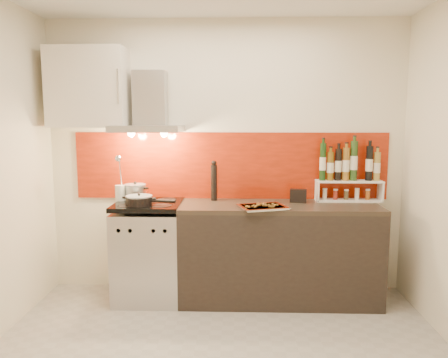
{
  "coord_description": "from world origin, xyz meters",
  "views": [
    {
      "loc": [
        0.12,
        -2.8,
        1.67
      ],
      "look_at": [
        0.0,
        0.95,
        1.15
      ],
      "focal_mm": 35.0,
      "sensor_mm": 36.0,
      "label": 1
    }
  ],
  "objects_px": {
    "counter": "(279,252)",
    "range_stove": "(149,252)",
    "baking_tray": "(263,207)",
    "stock_pot": "(135,192)",
    "pepper_mill": "(214,181)",
    "saute_pan": "(140,200)"
  },
  "relations": [
    {
      "from": "pepper_mill",
      "to": "range_stove",
      "type": "bearing_deg",
      "value": -162.97
    },
    {
      "from": "saute_pan",
      "to": "pepper_mill",
      "type": "distance_m",
      "value": 0.72
    },
    {
      "from": "stock_pot",
      "to": "pepper_mill",
      "type": "height_order",
      "value": "pepper_mill"
    },
    {
      "from": "range_stove",
      "to": "saute_pan",
      "type": "bearing_deg",
      "value": -111.37
    },
    {
      "from": "stock_pot",
      "to": "saute_pan",
      "type": "xyz_separation_m",
      "value": [
        0.1,
        -0.26,
        -0.03
      ]
    },
    {
      "from": "counter",
      "to": "pepper_mill",
      "type": "distance_m",
      "value": 0.89
    },
    {
      "from": "baking_tray",
      "to": "range_stove",
      "type": "bearing_deg",
      "value": 169.55
    },
    {
      "from": "pepper_mill",
      "to": "counter",
      "type": "bearing_deg",
      "value": -16.32
    },
    {
      "from": "range_stove",
      "to": "counter",
      "type": "xyz_separation_m",
      "value": [
        1.2,
        0.0,
        0.01
      ]
    },
    {
      "from": "range_stove",
      "to": "pepper_mill",
      "type": "distance_m",
      "value": 0.89
    },
    {
      "from": "range_stove",
      "to": "stock_pot",
      "type": "bearing_deg",
      "value": 137.12
    },
    {
      "from": "range_stove",
      "to": "stock_pot",
      "type": "distance_m",
      "value": 0.58
    },
    {
      "from": "range_stove",
      "to": "baking_tray",
      "type": "relative_size",
      "value": 1.94
    },
    {
      "from": "counter",
      "to": "stock_pot",
      "type": "height_order",
      "value": "stock_pot"
    },
    {
      "from": "counter",
      "to": "saute_pan",
      "type": "relative_size",
      "value": 3.99
    },
    {
      "from": "counter",
      "to": "pepper_mill",
      "type": "xyz_separation_m",
      "value": [
        -0.61,
        0.18,
        0.63
      ]
    },
    {
      "from": "counter",
      "to": "range_stove",
      "type": "bearing_deg",
      "value": -179.77
    },
    {
      "from": "counter",
      "to": "pepper_mill",
      "type": "bearing_deg",
      "value": 163.68
    },
    {
      "from": "stock_pot",
      "to": "baking_tray",
      "type": "xyz_separation_m",
      "value": [
        1.18,
        -0.33,
        -0.07
      ]
    },
    {
      "from": "saute_pan",
      "to": "pepper_mill",
      "type": "bearing_deg",
      "value": 25.13
    },
    {
      "from": "stock_pot",
      "to": "pepper_mill",
      "type": "bearing_deg",
      "value": 3.44
    },
    {
      "from": "baking_tray",
      "to": "stock_pot",
      "type": "bearing_deg",
      "value": 164.49
    }
  ]
}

